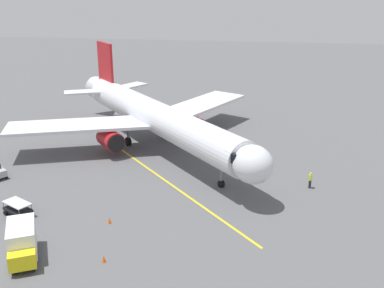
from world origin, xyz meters
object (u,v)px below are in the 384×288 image
at_px(airplane, 156,117).
at_px(box_truck_near_nose, 22,242).
at_px(baggage_cart_starboard_side, 18,209).
at_px(safety_cone_nose_left, 104,259).
at_px(safety_cone_nose_right, 109,220).
at_px(ground_crew_marshaller, 310,180).

relative_size(airplane, box_truck_near_nose, 6.73).
distance_m(baggage_cart_starboard_side, safety_cone_nose_left, 11.54).
bearing_deg(safety_cone_nose_right, box_truck_near_nose, 52.92).
bearing_deg(ground_crew_marshaller, safety_cone_nose_left, 44.30).
relative_size(safety_cone_nose_left, safety_cone_nose_right, 1.00).
relative_size(airplane, safety_cone_nose_right, 60.90).
bearing_deg(airplane, safety_cone_nose_right, 91.31).
bearing_deg(safety_cone_nose_right, airplane, -88.69).
xyz_separation_m(ground_crew_marshaller, box_truck_near_nose, (22.29, 16.29, 0.50)).
distance_m(box_truck_near_nose, safety_cone_nose_left, 6.24).
height_order(baggage_cart_starboard_side, safety_cone_nose_left, baggage_cart_starboard_side).
bearing_deg(ground_crew_marshaller, box_truck_near_nose, 36.16).
xyz_separation_m(airplane, baggage_cart_starboard_side, (8.10, 19.12, -3.35)).
xyz_separation_m(baggage_cart_starboard_side, safety_cone_nose_right, (-8.54, 0.08, -0.38)).
bearing_deg(baggage_cart_starboard_side, safety_cone_nose_left, 150.35).
bearing_deg(safety_cone_nose_left, box_truck_near_nose, 4.77).
height_order(box_truck_near_nose, safety_cone_nose_left, box_truck_near_nose).
height_order(ground_crew_marshaller, baggage_cart_starboard_side, ground_crew_marshaller).
height_order(airplane, ground_crew_marshaller, airplane).
relative_size(ground_crew_marshaller, safety_cone_nose_left, 3.11).
bearing_deg(baggage_cart_starboard_side, ground_crew_marshaller, -158.97).
bearing_deg(box_truck_near_nose, safety_cone_nose_right, -127.08).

